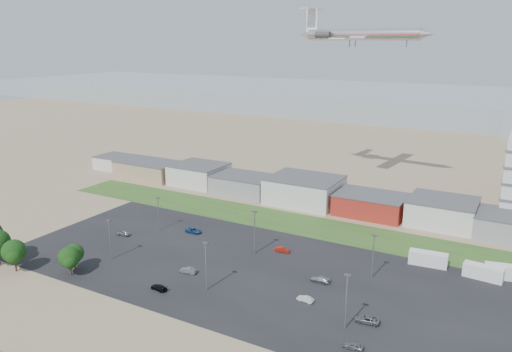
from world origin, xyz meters
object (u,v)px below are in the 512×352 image
Objects in this scene: box_trailer_a at (428,259)px; parked_car_3 at (159,287)px; parked_car_4 at (188,270)px; parked_car_5 at (123,233)px; parked_car_11 at (282,250)px; parked_car_9 at (194,231)px; parked_car_1 at (305,299)px; parked_car_2 at (353,345)px; airliner at (362,35)px; parked_car_0 at (367,319)px; parked_car_12 at (320,279)px; parked_car_10 at (65,258)px.

box_trailer_a is 61.18m from parked_car_3.
box_trailer_a reaches higher than parked_car_4.
parked_car_5 reaches higher than parked_car_11.
parked_car_4 is (-45.88, -30.40, -0.95)m from box_trailer_a.
parked_car_5 is at bearing 124.37° from parked_car_9.
parked_car_2 is at bearing 56.10° from parked_car_1.
airliner is 10.34× the size of parked_car_0.
parked_car_0 is 1.06× the size of parked_car_12.
parked_car_12 is at bearing -133.30° from parked_car_11.
parked_car_9 is at bearing -104.51° from airliner.
parked_car_10 is 59.68m from parked_car_12.
box_trailer_a is at bearing 133.69° from parked_car_12.
parked_car_11 is (26.62, 0.33, -0.01)m from parked_car_9.
parked_car_3 is at bearing -97.10° from parked_car_10.
box_trailer_a is at bearing -68.74° from parked_car_10.
parked_car_2 reaches higher than parked_car_1.
parked_car_5 is 18.59m from parked_car_10.
parked_car_10 is at bearing -88.22° from parked_car_0.
parked_car_0 reaches higher than parked_car_1.
parked_car_9 is (-12.83, 29.65, 0.05)m from parked_car_3.
parked_car_1 is 0.93× the size of parked_car_5.
airliner reaches higher than parked_car_0.
parked_car_1 is 27.99m from parked_car_4.
parked_car_10 is (-29.12, -9.07, -0.04)m from parked_car_4.
parked_car_4 reaches higher than parked_car_5.
parked_car_11 is (13.20, 20.61, -0.03)m from parked_car_4.
parked_car_0 reaches higher than parked_car_12.
parked_car_11 is (-32.69, -9.79, -0.98)m from box_trailer_a.
parked_car_4 is 0.91× the size of parked_car_12.
parked_car_3 is (-10.97, -92.79, -51.63)m from airliner.
parked_car_2 is (31.02, -92.78, -51.60)m from airliner.
parked_car_0 is at bearing 82.82° from parked_car_4.
parked_car_9 is (-59.31, -10.12, -0.97)m from box_trailer_a.
box_trailer_a is at bearing 171.00° from parked_car_2.
parked_car_9 is 33.29m from parked_car_10.
parked_car_4 reaches higher than parked_car_0.
parked_car_11 is (41.76, 11.10, -0.02)m from parked_car_5.
box_trailer_a is at bearing 138.10° from parked_car_3.
parked_car_2 is at bearing -2.78° from parked_car_0.
parked_car_4 is at bearing 140.04° from parked_car_11.
parked_car_4 is 24.47m from parked_car_11.
parked_car_9 is (-23.80, -63.14, -51.58)m from airliner.
parked_car_3 is (-28.55, -10.55, 0.00)m from parked_car_1.
parked_car_5 is at bearing -111.64° from airliner.
parked_car_5 reaches higher than parked_car_1.
parked_car_3 is 9.39m from parked_car_4.
parked_car_0 is 1.32× the size of parked_car_1.
parked_car_3 is at bearing -90.60° from airliner.
parked_car_4 reaches higher than parked_car_9.
parked_car_12 reaches higher than parked_car_11.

